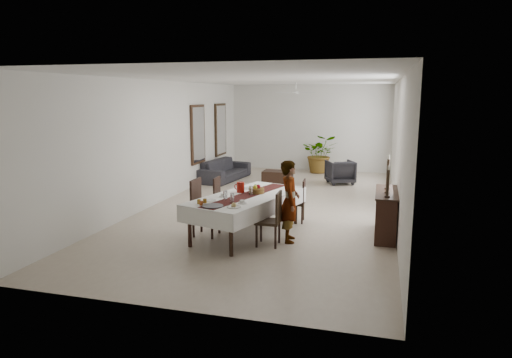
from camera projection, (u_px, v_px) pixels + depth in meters
name	position (u px, v px, depth m)	size (l,w,h in m)	color
floor	(273.00, 206.00, 11.78)	(6.00, 12.00, 0.00)	#BBAB94
ceiling	(274.00, 79.00, 11.20)	(6.00, 12.00, 0.02)	silver
wall_back	(310.00, 128.00, 17.18)	(6.00, 0.02, 3.20)	silver
wall_front	(165.00, 192.00, 5.80)	(6.00, 0.02, 3.20)	silver
wall_left	(165.00, 141.00, 12.27)	(0.02, 12.00, 3.20)	silver
wall_right	(398.00, 148.00, 10.70)	(0.02, 12.00, 3.20)	silver
dining_table_top	(247.00, 197.00, 9.23)	(1.08, 2.59, 0.05)	black
table_leg_fl	(190.00, 227.00, 8.53)	(0.08, 0.08, 0.76)	black
table_leg_fr	(231.00, 236.00, 8.03)	(0.08, 0.08, 0.76)	black
table_leg_bl	(259.00, 202.00, 10.57)	(0.08, 0.08, 0.76)	black
table_leg_br	(296.00, 207.00, 10.07)	(0.08, 0.08, 0.76)	black
tablecloth_top	(247.00, 195.00, 9.22)	(1.28, 2.79, 0.01)	white
tablecloth_drape_left	(222.00, 199.00, 9.58)	(0.01, 2.79, 0.32)	white
tablecloth_drape_right	(274.00, 207.00, 8.92)	(0.01, 2.79, 0.32)	white
tablecloth_drape_near	(204.00, 218.00, 8.10)	(1.28, 0.01, 0.32)	white
tablecloth_drape_far	(281.00, 191.00, 10.40)	(1.28, 0.01, 0.32)	white
table_runner	(247.00, 195.00, 9.22)	(0.38, 2.70, 0.00)	#501917
red_pitcher	(241.00, 187.00, 9.48)	(0.16, 0.16, 0.22)	maroon
pitcher_handle	(237.00, 187.00, 9.53)	(0.13, 0.13, 0.02)	#9A0B0E
wine_glass_near	(232.00, 198.00, 8.55)	(0.08, 0.08, 0.18)	silver
wine_glass_mid	(225.00, 195.00, 8.77)	(0.08, 0.08, 0.18)	silver
wine_glass_far	(251.00, 191.00, 9.22)	(0.08, 0.08, 0.18)	white
teacup_right	(242.00, 202.00, 8.50)	(0.10, 0.10, 0.06)	white
saucer_right	(242.00, 203.00, 8.51)	(0.16, 0.16, 0.01)	white
teacup_left	(223.00, 195.00, 9.07)	(0.10, 0.10, 0.06)	silver
saucer_left	(223.00, 196.00, 9.08)	(0.16, 0.16, 0.01)	silver
plate_near_right	(234.00, 207.00, 8.22)	(0.26, 0.26, 0.02)	silver
bread_near_right	(234.00, 205.00, 8.22)	(0.10, 0.10, 0.10)	tan
plate_near_left	(210.00, 201.00, 8.72)	(0.26, 0.26, 0.02)	white
plate_far_left	(249.00, 188.00, 9.89)	(0.26, 0.26, 0.02)	silver
serving_tray	(213.00, 206.00, 8.28)	(0.39, 0.39, 0.02)	#39393D
jam_jar_a	(201.00, 203.00, 8.37)	(0.07, 0.07, 0.08)	#943E15
jam_jar_b	(199.00, 202.00, 8.48)	(0.07, 0.07, 0.08)	#8E6214
jam_jar_c	(205.00, 201.00, 8.54)	(0.07, 0.07, 0.08)	#835913
fruit_basket	(256.00, 191.00, 9.41)	(0.32, 0.32, 0.11)	brown
fruit_red	(258.00, 187.00, 9.39)	(0.10, 0.10, 0.10)	maroon
fruit_green	(256.00, 186.00, 9.44)	(0.09, 0.09, 0.09)	#4D8628
fruit_yellow	(255.00, 187.00, 9.35)	(0.09, 0.09, 0.09)	yellow
chair_right_near_seat	(268.00, 222.00, 8.61)	(0.44, 0.44, 0.05)	black
chair_right_near_leg_fl	(275.00, 238.00, 8.44)	(0.04, 0.04, 0.44)	black
chair_right_near_leg_fr	(279.00, 232.00, 8.78)	(0.04, 0.04, 0.44)	black
chair_right_near_leg_bl	(257.00, 236.00, 8.52)	(0.04, 0.04, 0.44)	black
chair_right_near_leg_br	(261.00, 231.00, 8.87)	(0.04, 0.04, 0.44)	black
chair_right_near_back	(279.00, 207.00, 8.50)	(0.44, 0.04, 0.56)	black
chair_right_far_seat	(295.00, 203.00, 10.23)	(0.41, 0.41, 0.05)	black
chair_right_far_leg_fl	(302.00, 215.00, 10.07)	(0.04, 0.04, 0.40)	black
chair_right_far_leg_fr	(303.00, 212.00, 10.40)	(0.04, 0.04, 0.40)	black
chair_right_far_leg_bl	(287.00, 214.00, 10.14)	(0.04, 0.04, 0.40)	black
chair_right_far_leg_br	(289.00, 211.00, 10.46)	(0.04, 0.04, 0.40)	black
chair_right_far_back	(304.00, 191.00, 10.14)	(0.41, 0.04, 0.52)	black
chair_left_near_seat	(206.00, 211.00, 9.21)	(0.49, 0.49, 0.06)	black
chair_left_near_leg_fl	(201.00, 220.00, 9.50)	(0.05, 0.05, 0.48)	black
chair_left_near_leg_fr	(193.00, 226.00, 9.13)	(0.05, 0.05, 0.48)	black
chair_left_near_leg_bl	(219.00, 222.00, 9.39)	(0.05, 0.05, 0.48)	black
chair_left_near_leg_br	(212.00, 227.00, 9.02)	(0.05, 0.05, 0.48)	black
chair_left_near_back	(196.00, 194.00, 9.21)	(0.49, 0.04, 0.62)	black
chair_left_far_seat	(224.00, 200.00, 10.53)	(0.40, 0.40, 0.05)	black
chair_left_far_leg_fl	(220.00, 208.00, 10.77)	(0.04, 0.04, 0.40)	black
chair_left_far_leg_fr	(215.00, 211.00, 10.45)	(0.04, 0.04, 0.40)	black
chair_left_far_leg_bl	(234.00, 209.00, 10.68)	(0.04, 0.04, 0.40)	black
chair_left_far_leg_br	(229.00, 212.00, 10.37)	(0.04, 0.04, 0.40)	black
chair_left_far_back	(217.00, 188.00, 10.53)	(0.40, 0.04, 0.51)	black
woman	(290.00, 201.00, 8.79)	(0.58, 0.38, 1.60)	#979A9F
sideboard_body	(386.00, 215.00, 9.19)	(0.40, 1.48, 0.89)	black
sideboard_top	(387.00, 192.00, 9.11)	(0.43, 1.54, 0.03)	black
candlestick_near_base	(387.00, 197.00, 8.59)	(0.10, 0.10, 0.03)	black
candlestick_near_shaft	(388.00, 183.00, 8.54)	(0.05, 0.05, 0.49)	black
candlestick_near_candle	(389.00, 168.00, 8.49)	(0.04, 0.04, 0.08)	beige
candlestick_mid_base	(387.00, 192.00, 8.96)	(0.10, 0.10, 0.03)	black
candlestick_mid_shaft	(388.00, 175.00, 8.90)	(0.05, 0.05, 0.64)	black
candlestick_mid_candle	(389.00, 157.00, 8.84)	(0.04, 0.04, 0.08)	beige
candlestick_far_base	(387.00, 188.00, 9.34)	(0.10, 0.10, 0.03)	black
candlestick_far_shaft	(388.00, 175.00, 9.28)	(0.05, 0.05, 0.54)	black
candlestick_far_candle	(388.00, 160.00, 9.23)	(0.04, 0.04, 0.08)	silver
sofa	(225.00, 170.00, 15.37)	(2.32, 0.91, 0.68)	#28262C
armchair	(340.00, 172.00, 14.68)	(0.81, 0.84, 0.76)	#242227
coffee_table	(278.00, 177.00, 14.74)	(0.92, 0.62, 0.41)	black
potted_plant	(320.00, 154.00, 16.71)	(1.26, 1.10, 1.40)	#385C24
mirror_frame_near	(198.00, 134.00, 14.35)	(0.06, 1.05, 1.85)	black
mirror_glass_near	(199.00, 134.00, 14.34)	(0.01, 0.90, 1.70)	silver
mirror_frame_far	(220.00, 130.00, 16.34)	(0.06, 1.05, 1.85)	black
mirror_glass_far	(221.00, 130.00, 16.33)	(0.01, 0.90, 1.70)	white
fan_rod	(296.00, 86.00, 14.06)	(0.04, 0.04, 0.20)	white
fan_hub	(296.00, 92.00, 14.10)	(0.16, 0.16, 0.08)	silver
fan_blade_n	(298.00, 92.00, 14.43)	(0.10, 0.55, 0.01)	white
fan_blade_s	(294.00, 92.00, 13.76)	(0.10, 0.55, 0.01)	silver
fan_blade_e	(307.00, 92.00, 14.00)	(0.55, 0.10, 0.01)	beige
fan_blade_w	(285.00, 92.00, 14.19)	(0.55, 0.10, 0.01)	silver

